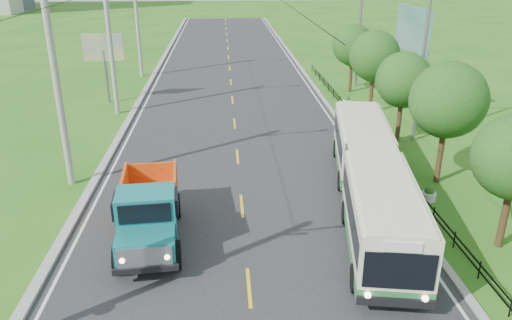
{
  "coord_description": "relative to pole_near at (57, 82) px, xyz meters",
  "views": [
    {
      "loc": [
        -0.7,
        -13.98,
        10.39
      ],
      "look_at": [
        0.69,
        6.79,
        1.9
      ],
      "focal_mm": 35.0,
      "sensor_mm": 36.0,
      "label": 1
    }
  ],
  "objects": [
    {
      "name": "curb_right",
      "position": [
        15.41,
        11.0,
        -5.04
      ],
      "size": [
        0.3,
        120.0,
        0.1
      ],
      "primitive_type": "cube",
      "color": "#9E9E99",
      "rests_on": "ground"
    },
    {
      "name": "edge_line_right",
      "position": [
        14.91,
        11.0,
        -5.07
      ],
      "size": [
        0.12,
        120.0,
        0.0
      ],
      "primitive_type": "cube",
      "color": "silver",
      "rests_on": "road"
    },
    {
      "name": "centre_dash",
      "position": [
        8.26,
        -9.0,
        -5.07
      ],
      "size": [
        0.12,
        2.2,
        0.0
      ],
      "primitive_type": "cube",
      "color": "yellow",
      "rests_on": "road"
    },
    {
      "name": "tree_third",
      "position": [
        18.12,
        -0.86,
        -1.11
      ],
      "size": [
        3.6,
        3.62,
        6.0
      ],
      "color": "#382314",
      "rests_on": "ground"
    },
    {
      "name": "tree_fifth",
      "position": [
        18.12,
        11.14,
        -1.24
      ],
      "size": [
        3.48,
        3.52,
        5.8
      ],
      "color": "#382314",
      "rests_on": "ground"
    },
    {
      "name": "planter_far",
      "position": [
        16.86,
        13.0,
        -4.81
      ],
      "size": [
        0.64,
        0.64,
        0.67
      ],
      "color": "silver",
      "rests_on": "ground"
    },
    {
      "name": "tree_back",
      "position": [
        18.12,
        17.14,
        -1.44
      ],
      "size": [
        3.3,
        3.36,
        5.5
      ],
      "color": "#382314",
      "rests_on": "ground"
    },
    {
      "name": "railing_right",
      "position": [
        16.26,
        5.0,
        -4.79
      ],
      "size": [
        0.04,
        40.0,
        0.6
      ],
      "primitive_type": "cube",
      "color": "black",
      "rests_on": "ground"
    },
    {
      "name": "ground",
      "position": [
        8.26,
        -9.0,
        -5.09
      ],
      "size": [
        240.0,
        240.0,
        0.0
      ],
      "primitive_type": "plane",
      "color": "#266217",
      "rests_on": "ground"
    },
    {
      "name": "planter_near",
      "position": [
        16.86,
        -3.0,
        -4.81
      ],
      "size": [
        0.64,
        0.64,
        0.67
      ],
      "color": "silver",
      "rests_on": "ground"
    },
    {
      "name": "dump_truck",
      "position": [
        4.56,
        -5.66,
        -3.68
      ],
      "size": [
        2.75,
        6.12,
        2.5
      ],
      "rotation": [
        0.0,
        0.0,
        0.08
      ],
      "color": "#14757A",
      "rests_on": "ground"
    },
    {
      "name": "billboard_right",
      "position": [
        20.56,
        11.0,
        0.25
      ],
      "size": [
        0.24,
        6.0,
        7.3
      ],
      "color": "slate",
      "rests_on": "ground"
    },
    {
      "name": "billboard_left",
      "position": [
        -1.24,
        15.0,
        -1.23
      ],
      "size": [
        3.0,
        0.2,
        5.2
      ],
      "color": "slate",
      "rests_on": "ground"
    },
    {
      "name": "bus",
      "position": [
        13.83,
        -3.65,
        -3.39
      ],
      "size": [
        4.73,
        14.87,
        2.84
      ],
      "rotation": [
        0.0,
        0.0,
        -0.16
      ],
      "color": "#2C703A",
      "rests_on": "ground"
    },
    {
      "name": "streetlight_far",
      "position": [
        18.9,
        19.0,
        -0.19
      ],
      "size": [
        3.02,
        0.2,
        9.07
      ],
      "color": "slate",
      "rests_on": "ground"
    },
    {
      "name": "pole_mid",
      "position": [
        0.0,
        12.0,
        0.0
      ],
      "size": [
        3.51,
        0.32,
        10.0
      ],
      "color": "gray",
      "rests_on": "ground"
    },
    {
      "name": "planter_mid",
      "position": [
        16.86,
        5.0,
        -4.81
      ],
      "size": [
        0.64,
        0.64,
        0.67
      ],
      "color": "silver",
      "rests_on": "ground"
    },
    {
      "name": "pole_near",
      "position": [
        0.0,
        0.0,
        0.0
      ],
      "size": [
        3.51,
        0.32,
        10.0
      ],
      "color": "gray",
      "rests_on": "ground"
    },
    {
      "name": "edge_line_left",
      "position": [
        1.61,
        11.0,
        -5.07
      ],
      "size": [
        0.12,
        120.0,
        0.0
      ],
      "primitive_type": "cube",
      "color": "silver",
      "rests_on": "road"
    },
    {
      "name": "tree_fourth",
      "position": [
        18.12,
        5.14,
        -1.51
      ],
      "size": [
        3.24,
        3.31,
        5.4
      ],
      "color": "#382314",
      "rests_on": "ground"
    },
    {
      "name": "streetlight_mid",
      "position": [
        18.9,
        5.0,
        -0.19
      ],
      "size": [
        3.02,
        0.2,
        9.07
      ],
      "color": "slate",
      "rests_on": "ground"
    },
    {
      "name": "pole_far",
      "position": [
        0.0,
        24.0,
        0.0
      ],
      "size": [
        3.51,
        0.32,
        10.0
      ],
      "color": "gray",
      "rests_on": "ground"
    },
    {
      "name": "curb_left",
      "position": [
        1.06,
        11.0,
        -5.02
      ],
      "size": [
        0.4,
        120.0,
        0.15
      ],
      "primitive_type": "cube",
      "color": "#9E9E99",
      "rests_on": "ground"
    },
    {
      "name": "road",
      "position": [
        8.26,
        11.0,
        -5.08
      ],
      "size": [
        14.0,
        120.0,
        0.02
      ],
      "primitive_type": "cube",
      "color": "#28282B",
      "rests_on": "ground"
    }
  ]
}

